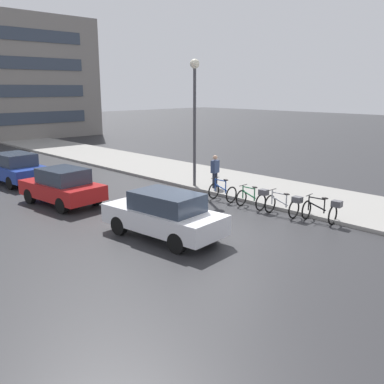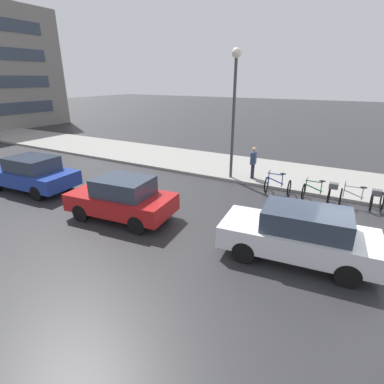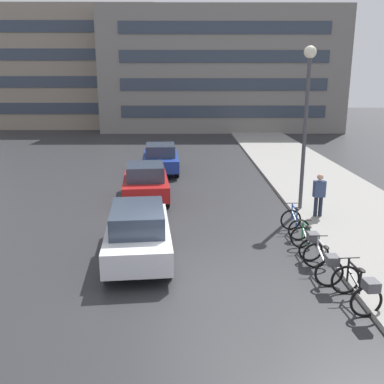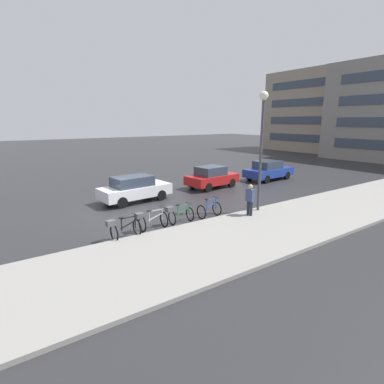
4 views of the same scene
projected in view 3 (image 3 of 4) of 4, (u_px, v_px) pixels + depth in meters
The scene contains 13 objects.
ground_plane at pixel (202, 280), 10.88m from camera, with size 140.00×140.00×0.00m, color #28282B.
sidewalk_kerb at pixel (320, 185), 20.56m from camera, with size 4.80×60.00×0.14m, color gray.
bicycle_nearest at pixel (359, 288), 9.44m from camera, with size 0.81×1.38×0.97m.
bicycle_second at pixel (324, 262), 10.81m from camera, with size 0.74×1.41×0.97m.
bicycle_third at pixel (308, 241), 12.24m from camera, with size 0.69×1.32×0.95m.
bicycle_farthest at pixel (295, 223), 13.98m from camera, with size 0.74×1.08×0.99m.
car_white at pixel (138, 232), 12.07m from camera, with size 2.17×4.38×1.55m.
car_red at pixel (146, 182), 18.01m from camera, with size 2.24×3.99×1.56m.
car_blue at pixel (161, 158), 23.47m from camera, with size 2.18×4.39×1.56m.
pedestrian at pixel (319, 194), 15.38m from camera, with size 0.43×0.29×1.71m.
streetlamp at pixel (307, 102), 15.53m from camera, with size 0.44×0.44×6.12m.
building_facade_main at pixel (220, 72), 43.71m from camera, with size 23.32×9.68×11.57m.
building_facade_side at pixel (75, 69), 46.01m from camera, with size 17.94×8.40×12.12m.
Camera 3 is at (-0.30, -9.95, 4.94)m, focal length 40.00 mm.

